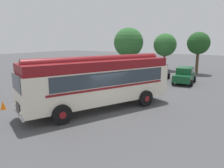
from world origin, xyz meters
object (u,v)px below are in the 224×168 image
(vintage_bus, at_px, (99,80))
(traffic_cone, at_px, (3,105))
(car_near_left, at_px, (138,71))
(car_mid_left, at_px, (159,72))
(car_mid_right, at_px, (185,75))

(vintage_bus, relative_size, traffic_cone, 18.62)
(traffic_cone, bearing_deg, car_near_left, 82.53)
(vintage_bus, height_order, car_mid_left, vintage_bus)
(car_mid_left, xyz_separation_m, car_mid_right, (2.99, -0.38, 0.00))
(vintage_bus, distance_m, traffic_cone, 6.52)
(car_near_left, bearing_deg, car_mid_left, 11.24)
(car_mid_left, height_order, traffic_cone, car_mid_left)
(car_mid_left, distance_m, car_mid_right, 3.01)
(car_near_left, xyz_separation_m, car_mid_left, (2.44, 0.49, 0.00))
(car_mid_right, height_order, traffic_cone, car_mid_right)
(car_mid_right, bearing_deg, traffic_cone, -115.67)
(car_near_left, xyz_separation_m, traffic_cone, (-2.02, -15.39, -0.57))
(car_mid_right, distance_m, traffic_cone, 17.20)
(car_near_left, height_order, car_mid_left, same)
(vintage_bus, bearing_deg, car_mid_left, 93.30)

